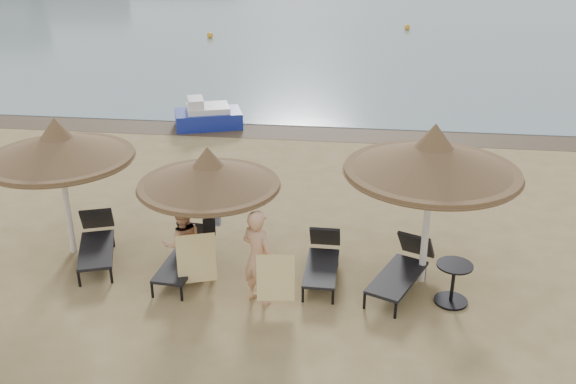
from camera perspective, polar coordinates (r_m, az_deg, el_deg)
name	(u,v)px	position (r m, az deg, el deg)	size (l,w,h in m)	color
ground	(221,288)	(12.32, -5.95, -8.47)	(160.00, 160.00, 0.00)	tan
wet_sand_strip	(285,132)	(20.75, -0.30, 5.39)	(200.00, 1.60, 0.01)	#4F3F2D
palapa_left	(58,147)	(13.28, -19.76, 3.79)	(2.94, 2.94, 2.91)	silver
palapa_center	(209,175)	(11.83, -7.08, 1.55)	(2.67, 2.67, 2.65)	silver
palapa_right	(433,158)	(11.65, 12.75, 2.95)	(3.19, 3.19, 3.16)	silver
lounger_far_left	(97,241)	(13.61, -16.66, -4.17)	(1.27, 2.06, 0.88)	black
lounger_near_left	(185,254)	(12.75, -9.13, -5.49)	(0.77, 1.93, 0.84)	black
lounger_near_right	(322,259)	(12.48, 3.08, -5.95)	(0.62, 1.82, 0.81)	black
lounger_far_right	(403,268)	(12.30, 10.18, -6.64)	(1.38, 2.05, 0.88)	black
side_table	(453,285)	(12.03, 14.42, -7.97)	(0.65, 0.65, 0.78)	black
person_left	(182,238)	(12.20, -9.38, -4.04)	(0.85, 0.55, 1.84)	tan
person_right	(258,250)	(11.37, -2.71, -5.14)	(0.97, 0.63, 2.11)	tan
towel_left	(196,259)	(11.92, -8.14, -5.89)	(0.68, 0.26, 1.01)	yellow
towel_right	(276,278)	(11.31, -1.12, -7.66)	(0.67, 0.09, 0.94)	yellow
bag_patterned	(213,216)	(12.37, -6.67, -2.18)	(0.29, 0.14, 0.35)	silver
bag_dark	(209,227)	(12.10, -7.02, -3.12)	(0.24, 0.12, 0.33)	black
pedal_boat	(207,116)	(21.29, -7.18, 6.71)	(2.42, 1.87, 0.99)	navy
buoy_left	(210,35)	(36.95, -6.95, 13.67)	(0.35, 0.35, 0.35)	gold
buoy_mid	(407,27)	(39.98, 10.55, 14.21)	(0.34, 0.34, 0.34)	gold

